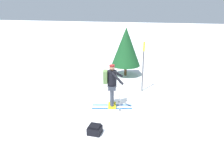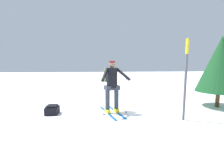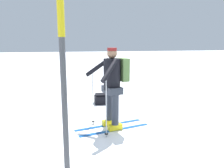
{
  "view_description": "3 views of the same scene",
  "coord_description": "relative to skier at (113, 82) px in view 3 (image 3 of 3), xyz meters",
  "views": [
    {
      "loc": [
        -1.83,
        7.91,
        3.88
      ],
      "look_at": [
        -0.16,
        0.28,
        0.97
      ],
      "focal_mm": 35.0,
      "sensor_mm": 36.0,
      "label": 1
    },
    {
      "loc": [
        -5.01,
        1.0,
        1.54
      ],
      "look_at": [
        -0.16,
        0.28,
        0.97
      ],
      "focal_mm": 24.0,
      "sensor_mm": 36.0,
      "label": 2
    },
    {
      "loc": [
        -1.18,
        -4.11,
        1.83
      ],
      "look_at": [
        -0.16,
        0.28,
        0.97
      ],
      "focal_mm": 35.0,
      "sensor_mm": 36.0,
      "label": 3
    }
  ],
  "objects": [
    {
      "name": "skier",
      "position": [
        0.0,
        0.0,
        0.0
      ],
      "size": [
        1.64,
        0.98,
        1.73
      ],
      "color": "#144C9E",
      "rests_on": "ground_plane"
    },
    {
      "name": "ground_plane",
      "position": [
        0.14,
        -0.28,
        -1.0
      ],
      "size": [
        80.0,
        80.0,
        0.0
      ],
      "primitive_type": "plane",
      "color": "white"
    },
    {
      "name": "dropped_backpack",
      "position": [
        0.11,
        1.95,
        -0.86
      ],
      "size": [
        0.43,
        0.41,
        0.3
      ],
      "color": "black",
      "rests_on": "ground_plane"
    },
    {
      "name": "trail_marker",
      "position": [
        -1.03,
        -1.95,
        0.33
      ],
      "size": [
        0.08,
        0.08,
        2.3
      ],
      "color": "#4C4C51",
      "rests_on": "ground_plane"
    }
  ]
}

